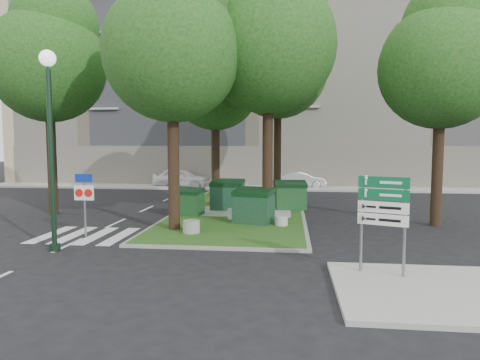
# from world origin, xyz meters

# --- Properties ---
(ground) EXTENTS (120.00, 120.00, 0.00)m
(ground) POSITION_xyz_m (0.00, 0.00, 0.00)
(ground) COLOR black
(ground) RESTS_ON ground
(median_island) EXTENTS (6.00, 16.00, 0.12)m
(median_island) POSITION_xyz_m (0.50, 8.00, 0.06)
(median_island) COLOR #1A4A15
(median_island) RESTS_ON ground
(median_kerb) EXTENTS (6.30, 16.30, 0.10)m
(median_kerb) POSITION_xyz_m (0.50, 8.00, 0.05)
(median_kerb) COLOR gray
(median_kerb) RESTS_ON ground
(sidewalk_corner) EXTENTS (5.00, 4.00, 0.12)m
(sidewalk_corner) POSITION_xyz_m (6.50, -3.50, 0.06)
(sidewalk_corner) COLOR #999993
(sidewalk_corner) RESTS_ON ground
(building_sidewalk) EXTENTS (42.00, 3.00, 0.12)m
(building_sidewalk) POSITION_xyz_m (0.00, 18.50, 0.06)
(building_sidewalk) COLOR #999993
(building_sidewalk) RESTS_ON ground
(zebra_crossing) EXTENTS (5.00, 3.00, 0.01)m
(zebra_crossing) POSITION_xyz_m (-3.75, 1.50, 0.01)
(zebra_crossing) COLOR silver
(zebra_crossing) RESTS_ON ground
(apartment_building) EXTENTS (41.00, 12.00, 16.00)m
(apartment_building) POSITION_xyz_m (0.00, 26.00, 8.00)
(apartment_building) COLOR tan
(apartment_building) RESTS_ON ground
(tree_median_near_left) EXTENTS (5.20, 5.20, 10.53)m
(tree_median_near_left) POSITION_xyz_m (-1.41, 2.56, 7.32)
(tree_median_near_left) COLOR black
(tree_median_near_left) RESTS_ON ground
(tree_median_near_right) EXTENTS (5.60, 5.60, 11.46)m
(tree_median_near_right) POSITION_xyz_m (2.09, 4.56, 7.99)
(tree_median_near_right) COLOR black
(tree_median_near_right) RESTS_ON ground
(tree_median_mid) EXTENTS (4.80, 4.80, 9.99)m
(tree_median_mid) POSITION_xyz_m (-0.91, 9.06, 6.98)
(tree_median_mid) COLOR black
(tree_median_mid) RESTS_ON ground
(tree_median_far) EXTENTS (5.80, 5.80, 11.93)m
(tree_median_far) POSITION_xyz_m (2.29, 12.06, 8.32)
(tree_median_far) COLOR black
(tree_median_far) RESTS_ON ground
(tree_street_left) EXTENTS (5.40, 5.40, 11.00)m
(tree_street_left) POSITION_xyz_m (-8.41, 6.06, 7.65)
(tree_street_left) COLOR black
(tree_street_left) RESTS_ON ground
(tree_street_right) EXTENTS (5.00, 5.00, 10.06)m
(tree_street_right) POSITION_xyz_m (9.09, 5.06, 6.98)
(tree_street_right) COLOR black
(tree_street_right) RESTS_ON ground
(dumpster_a) EXTENTS (1.51, 1.21, 1.25)m
(dumpster_a) POSITION_xyz_m (-1.75, 5.86, 0.72)
(dumpster_a) COLOR #103A15
(dumpster_a) RESTS_ON median_island
(dumpster_b) EXTENTS (1.69, 1.22, 1.52)m
(dumpster_b) POSITION_xyz_m (-0.15, 7.55, 0.85)
(dumpster_b) COLOR #103923
(dumpster_b) RESTS_ON median_island
(dumpster_c) EXTENTS (1.83, 1.50, 1.48)m
(dumpster_c) POSITION_xyz_m (1.45, 4.16, 0.83)
(dumpster_c) COLOR #0F341D
(dumpster_c) RESTS_ON median_island
(dumpster_d) EXTENTS (1.65, 1.23, 1.44)m
(dumpster_d) POSITION_xyz_m (3.00, 8.09, 0.81)
(dumpster_d) COLOR #14421A
(dumpster_d) RESTS_ON median_island
(bollard_left) EXTENTS (0.64, 0.64, 0.46)m
(bollard_left) POSITION_xyz_m (-0.69, 1.92, 0.35)
(bollard_left) COLOR gray
(bollard_left) RESTS_ON median_island
(bollard_right) EXTENTS (0.52, 0.52, 0.37)m
(bollard_right) POSITION_xyz_m (2.62, 3.74, 0.30)
(bollard_right) COLOR #ACACA7
(bollard_right) RESTS_ON median_island
(bollard_mid) EXTENTS (0.61, 0.61, 0.44)m
(bollard_mid) POSITION_xyz_m (0.53, 5.00, 0.34)
(bollard_mid) COLOR #ACABA6
(bollard_mid) RESTS_ON median_island
(litter_bin) EXTENTS (0.44, 0.44, 0.78)m
(litter_bin) POSITION_xyz_m (2.84, 8.47, 0.51)
(litter_bin) COLOR gold
(litter_bin) RESTS_ON median_island
(street_lamp) EXTENTS (0.50, 0.50, 6.31)m
(street_lamp) POSITION_xyz_m (-4.53, -0.80, 3.97)
(street_lamp) COLOR black
(street_lamp) RESTS_ON ground
(traffic_sign_pole) EXTENTS (0.74, 0.08, 2.48)m
(traffic_sign_pole) POSITION_xyz_m (-4.53, 1.30, 1.59)
(traffic_sign_pole) COLOR slate
(traffic_sign_pole) RESTS_ON ground
(directional_sign) EXTENTS (1.18, 0.49, 2.49)m
(directional_sign) POSITION_xyz_m (5.28, -2.44, 1.78)
(directional_sign) COLOR slate
(directional_sign) RESTS_ON sidewalk_corner
(car_white) EXTENTS (4.50, 2.13, 1.49)m
(car_white) POSITION_xyz_m (-5.45, 18.92, 0.74)
(car_white) COLOR white
(car_white) RESTS_ON ground
(car_silver) EXTENTS (3.82, 1.64, 1.23)m
(car_silver) POSITION_xyz_m (3.82, 19.50, 0.61)
(car_silver) COLOR #B0B4B8
(car_silver) RESTS_ON ground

